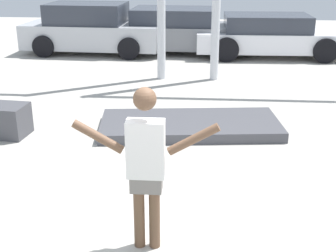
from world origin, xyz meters
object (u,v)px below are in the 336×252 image
object	(u,v)px
parked_car_grey	(177,31)
parked_car_white	(270,36)
skateboarder	(146,161)
manual_pad	(190,125)
parked_car_silver	(92,29)

from	to	relation	value
parked_car_grey	parked_car_white	bearing A→B (deg)	-5.21
skateboarder	parked_car_white	xyz separation A→B (m)	(2.50, 9.87, -0.37)
manual_pad	parked_car_white	bearing A→B (deg)	71.35
parked_car_silver	parked_car_white	world-z (taller)	parked_car_silver
parked_car_silver	parked_car_grey	world-z (taller)	parked_car_silver
parked_car_white	manual_pad	bearing A→B (deg)	-109.66
skateboarder	parked_car_white	world-z (taller)	skateboarder
skateboarder	manual_pad	world-z (taller)	skateboarder
parked_car_white	parked_car_silver	bearing A→B (deg)	177.51
skateboarder	parked_car_grey	distance (m)	10.27
skateboarder	parked_car_white	distance (m)	10.19
parked_car_silver	parked_car_white	xyz separation A→B (m)	(5.37, -0.14, -0.11)
parked_car_grey	parked_car_white	size ratio (longest dim) A/B	1.01
parked_car_grey	parked_car_white	distance (m)	2.80
parked_car_silver	skateboarder	bearing A→B (deg)	-70.63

